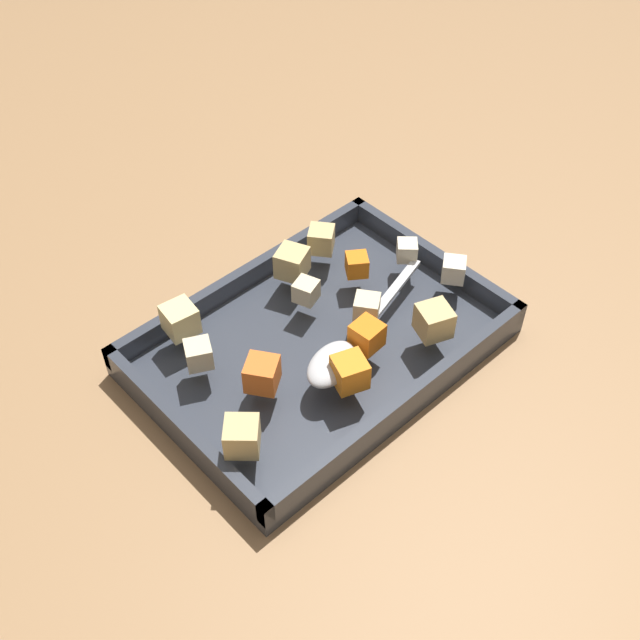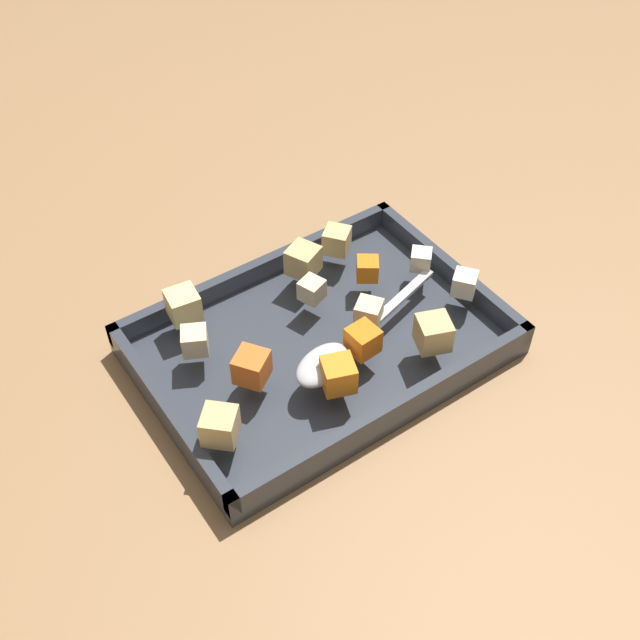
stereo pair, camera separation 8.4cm
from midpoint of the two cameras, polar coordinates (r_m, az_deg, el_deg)
The scene contains 17 objects.
ground_plane at distance 0.88m, azimuth -2.17°, elevation -1.62°, with size 4.00×4.00×0.00m, color #936D47.
baking_dish at distance 0.86m, azimuth -2.77°, elevation -1.93°, with size 0.38×0.26×0.04m.
carrot_chunk_near_spoon at distance 0.78m, azimuth -0.91°, elevation -3.92°, with size 0.03×0.03×0.03m, color orange.
carrot_chunk_rim_edge at distance 0.81m, azimuth 0.29°, elevation -1.38°, with size 0.03×0.03×0.03m, color orange.
carrot_chunk_corner_ne at distance 0.89m, azimuth -0.01°, elevation 3.86°, with size 0.02×0.02×0.02m, color orange.
carrot_chunk_near_left at distance 0.78m, azimuth -7.24°, elevation -4.03°, with size 0.03×0.03×0.03m, color orange.
potato_chunk_heap_top at distance 0.83m, azimuth 5.35°, elevation -0.21°, with size 0.03×0.03×0.03m, color tan.
potato_chunk_front_center at distance 0.86m, azimuth -3.99°, elevation 1.82°, with size 0.02×0.02×0.02m, color beige.
potato_chunk_mid_right at distance 0.85m, azimuth -12.81°, elevation -0.10°, with size 0.03×0.03×0.03m, color #E0CC89.
potato_chunk_back_center at distance 0.82m, azimuth -11.62°, elevation -2.57°, with size 0.03×0.03×0.03m, color beige.
potato_chunk_far_right at distance 0.92m, azimuth -2.51°, elevation 5.68°, with size 0.03×0.03×0.03m, color tan.
potato_chunk_under_handle at distance 0.84m, azimuth 0.55°, elevation 0.74°, with size 0.03×0.03×0.03m, color beige.
potato_chunk_corner_sw at distance 0.74m, azimuth -8.88°, elevation -8.44°, with size 0.03×0.03×0.03m, color tan.
potato_chunk_corner_se at distance 0.89m, azimuth -4.70°, elevation 4.00°, with size 0.03×0.03×0.03m, color tan.
parsnip_chunk_near_right at distance 0.89m, azimuth 6.95°, elevation 3.48°, with size 0.03×0.03×0.03m, color silver.
parsnip_chunk_corner_nw at distance 0.91m, azimuth 3.66°, elevation 4.88°, with size 0.02×0.02×0.02m, color beige.
serving_spoon at distance 0.80m, azimuth -1.63°, elevation -2.76°, with size 0.22×0.08×0.02m.
Camera 1 is at (-0.41, -0.43, 0.66)m, focal length 44.60 mm.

